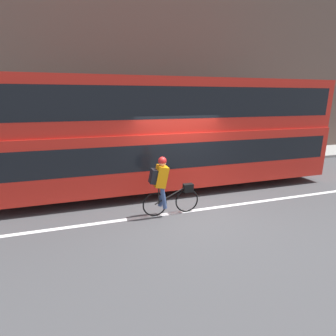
{
  "coord_description": "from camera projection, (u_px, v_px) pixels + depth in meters",
  "views": [
    {
      "loc": [
        -2.53,
        -6.26,
        2.98
      ],
      "look_at": [
        -0.31,
        0.8,
        1.0
      ],
      "focal_mm": 28.0,
      "sensor_mm": 36.0,
      "label": 1
    }
  ],
  "objects": [
    {
      "name": "bus",
      "position": [
        169.0,
        129.0,
        8.61
      ],
      "size": [
        10.89,
        2.49,
        3.56
      ],
      "color": "black",
      "rests_on": "ground_plane"
    },
    {
      "name": "trash_bin",
      "position": [
        235.0,
        149.0,
        12.88
      ],
      "size": [
        0.56,
        0.56,
        0.83
      ],
      "color": "#194C23",
      "rests_on": "sidewalk_curb"
    },
    {
      "name": "ground_plane",
      "position": [
        187.0,
        209.0,
        7.27
      ],
      "size": [
        80.0,
        80.0,
        0.0
      ],
      "primitive_type": "plane",
      "color": "#424244"
    },
    {
      "name": "building_facade",
      "position": [
        138.0,
        65.0,
        11.93
      ],
      "size": [
        60.0,
        0.3,
        8.85
      ],
      "color": "brown",
      "rests_on": "ground_plane"
    },
    {
      "name": "cyclist_on_bike",
      "position": [
        165.0,
        184.0,
        6.69
      ],
      "size": [
        1.53,
        0.32,
        1.57
      ],
      "color": "black",
      "rests_on": "ground_plane"
    },
    {
      "name": "street_sign_post",
      "position": [
        143.0,
        131.0,
        11.27
      ],
      "size": [
        0.36,
        0.09,
        2.66
      ],
      "color": "#59595B",
      "rests_on": "sidewalk_curb"
    },
    {
      "name": "road_center_line",
      "position": [
        189.0,
        211.0,
        7.13
      ],
      "size": [
        50.0,
        0.14,
        0.01
      ],
      "primitive_type": "cube",
      "color": "silver",
      "rests_on": "ground_plane"
    },
    {
      "name": "sidewalk_curb",
      "position": [
        147.0,
        165.0,
        11.83
      ],
      "size": [
        60.0,
        2.36,
        0.13
      ],
      "color": "gray",
      "rests_on": "ground_plane"
    }
  ]
}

